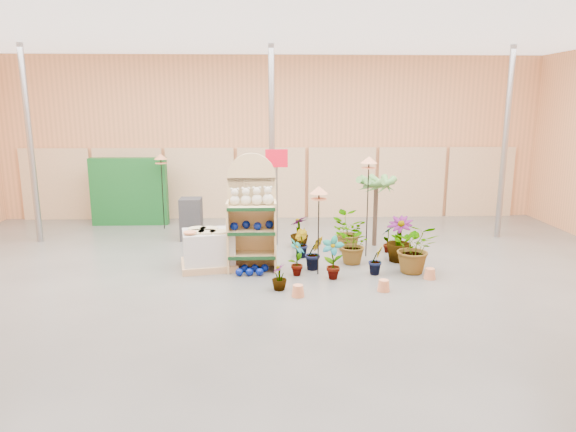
% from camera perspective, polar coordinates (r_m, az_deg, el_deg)
% --- Properties ---
extents(room, '(15.20, 12.10, 4.70)m').
position_cam_1_polar(room, '(9.42, -1.70, 6.45)').
color(room, '#4F4F4B').
rests_on(room, ground).
extents(display_shelf, '(0.95, 0.60, 2.26)m').
position_cam_1_polar(display_shelf, '(10.02, -4.03, -0.07)').
color(display_shelf, tan).
rests_on(display_shelf, ground).
extents(teddy_bears, '(0.84, 0.22, 0.36)m').
position_cam_1_polar(teddy_bears, '(9.84, -3.91, 2.06)').
color(teddy_bears, beige).
rests_on(teddy_bears, display_shelf).
extents(gazing_balls_shelf, '(0.83, 0.28, 0.16)m').
position_cam_1_polar(gazing_balls_shelf, '(9.93, -4.04, -1.04)').
color(gazing_balls_shelf, navy).
rests_on(gazing_balls_shelf, display_shelf).
extents(gazing_balls_floor, '(0.63, 0.39, 0.15)m').
position_cam_1_polar(gazing_balls_floor, '(9.88, -4.00, -6.01)').
color(gazing_balls_floor, navy).
rests_on(gazing_balls_floor, ground).
extents(pallet_stack, '(1.21, 1.07, 0.79)m').
position_cam_1_polar(pallet_stack, '(10.24, -8.84, -3.69)').
color(pallet_stack, tan).
rests_on(pallet_stack, ground).
extents(charcoal_planters, '(0.50, 0.50, 1.00)m').
position_cam_1_polar(charcoal_planters, '(12.46, -10.70, -0.32)').
color(charcoal_planters, black).
rests_on(charcoal_planters, ground).
extents(trellis_stock, '(2.00, 0.30, 1.80)m').
position_cam_1_polar(trellis_stock, '(14.34, -17.21, 2.61)').
color(trellis_stock, '#114F1B').
rests_on(trellis_stock, ground).
extents(offer_sign, '(0.50, 0.08, 2.20)m').
position_cam_1_polar(offer_sign, '(11.55, -1.28, 4.31)').
color(offer_sign, gray).
rests_on(offer_sign, ground).
extents(bird_table_front, '(0.34, 0.34, 1.70)m').
position_cam_1_polar(bird_table_front, '(9.49, 3.45, 2.57)').
color(bird_table_front, black).
rests_on(bird_table_front, ground).
extents(bird_table_right, '(0.34, 0.34, 2.13)m').
position_cam_1_polar(bird_table_right, '(10.72, 8.97, 5.77)').
color(bird_table_right, black).
rests_on(bird_table_right, ground).
extents(bird_table_back, '(0.34, 0.34, 1.95)m').
position_cam_1_polar(bird_table_back, '(13.49, -13.95, 6.14)').
color(bird_table_back, black).
rests_on(bird_table_back, ground).
extents(palm, '(0.70, 0.70, 1.71)m').
position_cam_1_polar(palm, '(11.69, 9.79, 3.66)').
color(palm, '#3E2D21').
rests_on(palm, ground).
extents(potted_plant_0, '(0.39, 0.45, 0.72)m').
position_cam_1_polar(potted_plant_0, '(9.67, 0.99, -4.61)').
color(potted_plant_0, '#4D843B').
rests_on(potted_plant_0, ground).
extents(potted_plant_1, '(0.46, 0.42, 0.68)m').
position_cam_1_polar(potted_plant_1, '(10.05, 2.94, -4.09)').
color(potted_plant_1, '#4D843B').
rests_on(potted_plant_1, ground).
extents(potted_plant_2, '(0.97, 0.98, 0.82)m').
position_cam_1_polar(potted_plant_2, '(10.46, 7.37, -3.12)').
color(potted_plant_2, '#4D843B').
rests_on(potted_plant_2, ground).
extents(potted_plant_3, '(0.70, 0.70, 0.94)m').
position_cam_1_polar(potted_plant_3, '(10.77, 12.22, -2.53)').
color(potted_plant_3, '#4D843B').
rests_on(potted_plant_3, ground).
extents(potted_plant_4, '(0.39, 0.39, 0.63)m').
position_cam_1_polar(potted_plant_4, '(11.41, 11.06, -2.45)').
color(potted_plant_4, '#4D843B').
rests_on(potted_plant_4, ground).
extents(potted_plant_5, '(0.38, 0.41, 0.60)m').
position_cam_1_polar(potted_plant_5, '(10.86, 1.43, -3.06)').
color(potted_plant_5, '#4D843B').
rests_on(potted_plant_5, ground).
extents(potted_plant_6, '(1.02, 1.00, 0.86)m').
position_cam_1_polar(potted_plant_6, '(11.38, 6.48, -1.73)').
color(potted_plant_6, '#4D843B').
rests_on(potted_plant_6, ground).
extents(potted_plant_7, '(0.29, 0.29, 0.48)m').
position_cam_1_polar(potted_plant_7, '(8.98, -0.98, -6.77)').
color(potted_plant_7, '#4D843B').
rests_on(potted_plant_7, ground).
extents(potted_plant_8, '(0.51, 0.43, 0.81)m').
position_cam_1_polar(potted_plant_8, '(9.52, 4.97, -4.65)').
color(potted_plant_8, '#4D843B').
rests_on(potted_plant_8, ground).
extents(potted_plant_9, '(0.40, 0.39, 0.57)m').
position_cam_1_polar(potted_plant_9, '(9.92, 9.78, -4.80)').
color(potted_plant_9, '#4D843B').
rests_on(potted_plant_9, ground).
extents(potted_plant_10, '(1.10, 1.03, 0.99)m').
position_cam_1_polar(potted_plant_10, '(10.11, 13.93, -3.43)').
color(potted_plant_10, '#4D843B').
rests_on(potted_plant_10, ground).
extents(potted_plant_11, '(0.57, 0.57, 0.72)m').
position_cam_1_polar(potted_plant_11, '(11.57, 1.27, -1.78)').
color(potted_plant_11, '#4D843B').
rests_on(potted_plant_11, ground).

